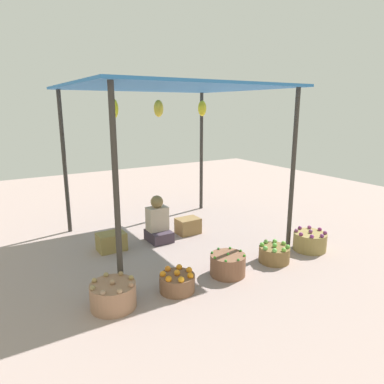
# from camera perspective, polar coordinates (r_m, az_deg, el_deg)

# --- Properties ---
(ground_plane) EXTENTS (14.00, 14.00, 0.00)m
(ground_plane) POSITION_cam_1_polar(r_m,az_deg,el_deg) (6.17, -3.09, -7.43)
(ground_plane) COLOR #A38C85
(market_stall_structure) EXTENTS (3.15, 2.89, 2.53)m
(market_stall_structure) POSITION_cam_1_polar(r_m,az_deg,el_deg) (5.77, -3.47, 14.96)
(market_stall_structure) COLOR #38332D
(market_stall_structure) RESTS_ON ground
(vendor_person) EXTENTS (0.36, 0.44, 0.78)m
(vendor_person) POSITION_cam_1_polar(r_m,az_deg,el_deg) (5.99, -5.51, -5.09)
(vendor_person) COLOR #40323E
(vendor_person) RESTS_ON ground
(basket_potatoes) EXTENTS (0.52, 0.52, 0.34)m
(basket_potatoes) POSITION_cam_1_polar(r_m,az_deg,el_deg) (4.25, -12.58, -15.90)
(basket_potatoes) COLOR #9D7155
(basket_potatoes) RESTS_ON ground
(basket_oranges) EXTENTS (0.44, 0.44, 0.28)m
(basket_oranges) POSITION_cam_1_polar(r_m,az_deg,el_deg) (4.49, -2.41, -14.29)
(basket_oranges) COLOR brown
(basket_oranges) RESTS_ON ground
(basket_green_chilies) EXTENTS (0.48, 0.48, 0.32)m
(basket_green_chilies) POSITION_cam_1_polar(r_m,az_deg,el_deg) (4.88, 5.78, -11.56)
(basket_green_chilies) COLOR brown
(basket_green_chilies) RESTS_ON ground
(basket_green_apples) EXTENTS (0.45, 0.45, 0.29)m
(basket_green_apples) POSITION_cam_1_polar(r_m,az_deg,el_deg) (5.38, 13.10, -9.66)
(basket_green_apples) COLOR brown
(basket_green_apples) RESTS_ON ground
(basket_purple_onions) EXTENTS (0.51, 0.51, 0.34)m
(basket_purple_onions) POSITION_cam_1_polar(r_m,az_deg,el_deg) (5.94, 18.44, -7.50)
(basket_purple_onions) COLOR olive
(basket_purple_onions) RESTS_ON ground
(wooden_crate_near_vendor) EXTENTS (0.43, 0.31, 0.28)m
(wooden_crate_near_vendor) POSITION_cam_1_polar(r_m,az_deg,el_deg) (5.76, -12.84, -7.80)
(wooden_crate_near_vendor) COLOR olive
(wooden_crate_near_vendor) RESTS_ON ground
(wooden_crate_stacked_rear) EXTENTS (0.40, 0.30, 0.28)m
(wooden_crate_stacked_rear) POSITION_cam_1_polar(r_m,az_deg,el_deg) (6.34, -0.64, -5.47)
(wooden_crate_stacked_rear) COLOR olive
(wooden_crate_stacked_rear) RESTS_ON ground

